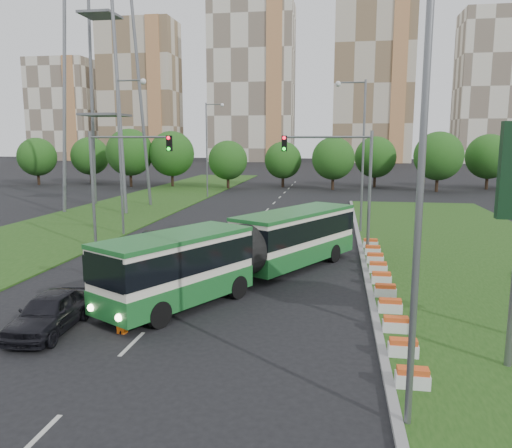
% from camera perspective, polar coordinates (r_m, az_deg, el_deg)
% --- Properties ---
extents(ground, '(360.00, 360.00, 0.00)m').
position_cam_1_polar(ground, '(24.04, -1.59, -8.42)').
color(ground, black).
rests_on(ground, ground).
extents(grass_median, '(14.00, 60.00, 0.15)m').
position_cam_1_polar(grass_median, '(32.51, 24.53, -4.36)').
color(grass_median, '#1E4513').
rests_on(grass_median, ground).
extents(median_kerb, '(0.30, 60.00, 0.18)m').
position_cam_1_polar(median_kerb, '(31.37, 12.17, -4.15)').
color(median_kerb, gray).
rests_on(median_kerb, ground).
extents(left_verge, '(12.00, 110.00, 0.10)m').
position_cam_1_polar(left_verge, '(52.95, -15.81, 1.24)').
color(left_verge, '#1E4513').
rests_on(left_verge, ground).
extents(lane_markings, '(0.20, 100.00, 0.01)m').
position_cam_1_polar(lane_markings, '(43.71, -0.54, -0.18)').
color(lane_markings, '#B6B6AF').
rests_on(lane_markings, ground).
extents(flower_planters, '(1.10, 20.30, 0.60)m').
position_cam_1_polar(flower_planters, '(25.44, 14.34, -6.64)').
color(flower_planters, silver).
rests_on(flower_planters, grass_median).
extents(traffic_mast_median, '(5.76, 0.32, 8.00)m').
position_cam_1_polar(traffic_mast_median, '(32.52, 10.08, 5.79)').
color(traffic_mast_median, slate).
rests_on(traffic_mast_median, ground).
extents(traffic_mast_left, '(5.76, 0.32, 8.00)m').
position_cam_1_polar(traffic_mast_left, '(34.77, -15.87, 5.81)').
color(traffic_mast_left, slate).
rests_on(traffic_mast_left, ground).
extents(street_lamps, '(36.00, 60.00, 12.00)m').
position_cam_1_polar(street_lamps, '(33.29, -3.50, 7.13)').
color(street_lamps, slate).
rests_on(street_lamps, ground).
extents(tree_line, '(120.00, 8.00, 9.00)m').
position_cam_1_polar(tree_line, '(77.71, 13.52, 7.20)').
color(tree_line, '#174913').
rests_on(tree_line, ground).
extents(apartment_tower_west, '(26.00, 15.00, 48.00)m').
position_cam_1_polar(apartment_tower_west, '(186.59, -13.05, 14.48)').
color(apartment_tower_west, beige).
rests_on(apartment_tower_west, ground).
extents(apartment_tower_cwest, '(28.00, 15.00, 52.00)m').
position_cam_1_polar(apartment_tower_cwest, '(175.90, -0.44, 15.69)').
color(apartment_tower_cwest, beige).
rests_on(apartment_tower_cwest, ground).
extents(apartment_tower_ceast, '(25.00, 15.00, 50.00)m').
position_cam_1_polar(apartment_tower_ceast, '(173.67, 13.17, 15.19)').
color(apartment_tower_ceast, beige).
rests_on(apartment_tower_ceast, ground).
extents(apartment_tower_east, '(27.00, 15.00, 47.00)m').
position_cam_1_polar(apartment_tower_east, '(180.46, 26.30, 13.77)').
color(apartment_tower_east, beige).
rests_on(apartment_tower_east, ground).
extents(midrise_west, '(22.00, 14.00, 36.00)m').
position_cam_1_polar(midrise_west, '(199.28, -21.17, 12.03)').
color(midrise_west, beige).
rests_on(midrise_west, ground).
extents(articulated_bus, '(2.75, 17.67, 2.91)m').
position_cam_1_polar(articulated_bus, '(26.23, -1.59, -2.84)').
color(articulated_bus, white).
rests_on(articulated_bus, ground).
extents(car_left_near, '(2.16, 4.74, 1.58)m').
position_cam_1_polar(car_left_near, '(21.38, -22.50, -9.27)').
color(car_left_near, black).
rests_on(car_left_near, ground).
extents(car_left_far, '(1.85, 4.01, 1.27)m').
position_cam_1_polar(car_left_far, '(34.47, -11.76, -1.96)').
color(car_left_far, black).
rests_on(car_left_far, ground).
extents(pedestrian, '(0.46, 0.68, 1.83)m').
position_cam_1_polar(pedestrian, '(21.74, -11.68, -8.06)').
color(pedestrian, gray).
rests_on(pedestrian, ground).
extents(shopping_trolley, '(0.33, 0.35, 0.56)m').
position_cam_1_polar(shopping_trolley, '(20.47, -15.05, -11.20)').
color(shopping_trolley, '#FA5E0D').
rests_on(shopping_trolley, ground).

